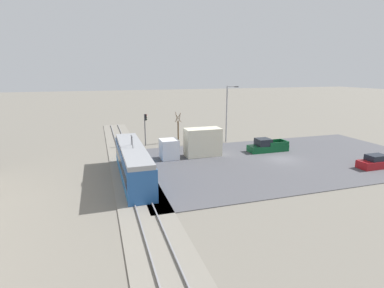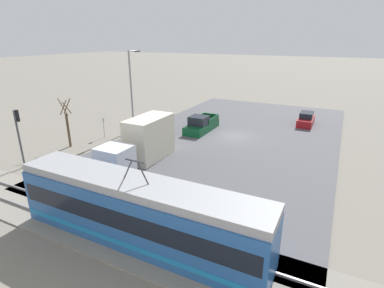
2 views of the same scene
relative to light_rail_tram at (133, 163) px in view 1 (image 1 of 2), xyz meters
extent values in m
plane|color=slate|center=(1.45, -19.24, -1.76)|extent=(320.00, 320.00, 0.00)
cube|color=#4C4C51|center=(1.45, -19.24, -1.72)|extent=(21.21, 38.00, 0.08)
cube|color=gray|center=(1.45, 0.00, -1.72)|extent=(66.41, 4.40, 0.08)
cube|color=gray|center=(1.45, -0.72, -1.61)|extent=(65.08, 0.10, 0.14)
cube|color=gray|center=(1.45, 0.72, -1.61)|extent=(65.08, 0.10, 0.14)
cube|color=#235193|center=(0.00, 0.00, -0.17)|extent=(14.09, 2.59, 3.04)
cube|color=black|center=(0.00, 0.00, 0.20)|extent=(13.66, 2.62, 1.01)
cube|color=#1970AD|center=(0.00, 0.00, -1.11)|extent=(13.94, 2.63, 0.29)
cube|color=gray|center=(0.00, 0.00, 1.57)|extent=(14.09, 2.38, 0.43)
cylinder|color=#2D2D33|center=(-0.45, 0.00, 2.34)|extent=(0.66, 0.07, 1.15)
cylinder|color=#2D2D33|center=(0.45, 0.00, 2.34)|extent=(0.66, 0.07, 1.15)
cube|color=#2D2D33|center=(0.00, 0.00, 2.89)|extent=(1.10, 0.08, 0.06)
cube|color=silver|center=(6.11, -5.35, -0.41)|extent=(2.38, 2.25, 2.54)
cube|color=beige|center=(6.11, -9.99, 0.18)|extent=(2.38, 4.77, 3.74)
cube|color=#196B38|center=(7.31, -9.99, 0.56)|extent=(0.02, 2.39, 0.93)
cube|color=#0C4723|center=(5.50, -19.64, -1.23)|extent=(2.10, 5.68, 0.90)
cube|color=black|center=(5.50, -18.84, -0.29)|extent=(1.93, 1.93, 0.98)
cube|color=#0C4723|center=(6.46, -20.83, -0.52)|extent=(0.13, 2.84, 0.53)
cube|color=#0C4723|center=(4.53, -20.83, -0.52)|extent=(0.13, 2.84, 0.53)
cube|color=#0C4723|center=(5.50, -22.36, -0.52)|extent=(1.93, 0.23, 0.53)
cube|color=red|center=(6.32, -22.45, -0.96)|extent=(0.14, 0.04, 0.18)
cube|color=maroon|center=(-5.01, -27.68, -1.23)|extent=(1.72, 4.27, 0.91)
cube|color=black|center=(-5.01, -27.68, -0.44)|extent=(1.48, 2.22, 0.67)
cylinder|color=#47474C|center=(14.45, -3.57, 0.68)|extent=(0.16, 0.16, 4.89)
cube|color=black|center=(14.45, -3.75, 2.65)|extent=(0.28, 0.22, 0.95)
sphere|color=red|center=(14.45, -3.87, 2.97)|extent=(0.18, 0.18, 0.18)
sphere|color=#3C2C06|center=(14.45, -3.87, 2.65)|extent=(0.18, 0.18, 0.18)
sphere|color=black|center=(14.45, -3.87, 2.33)|extent=(0.18, 0.18, 0.18)
cylinder|color=brown|center=(15.05, -8.98, -0.06)|extent=(0.24, 0.24, 3.42)
cylinder|color=brown|center=(15.30, -8.98, 2.19)|extent=(0.09, 0.96, 1.31)
cylinder|color=brown|center=(15.05, -8.73, 2.31)|extent=(1.15, 0.09, 1.59)
cylinder|color=brown|center=(14.80, -8.98, 2.19)|extent=(0.09, 0.96, 1.31)
cylinder|color=brown|center=(15.05, -9.23, 2.31)|extent=(1.15, 0.09, 1.59)
cylinder|color=gray|center=(12.79, -16.36, 2.75)|extent=(0.20, 0.20, 9.02)
cylinder|color=gray|center=(12.79, -17.16, 7.14)|extent=(0.12, 1.60, 0.12)
cube|color=#515156|center=(12.79, -17.91, 7.08)|extent=(0.36, 0.60, 0.18)
cylinder|color=gray|center=(14.02, -12.77, -0.67)|extent=(0.06, 0.06, 2.19)
cube|color=white|center=(14.02, -12.80, 0.20)|extent=(0.32, 0.02, 0.44)
cube|color=red|center=(14.02, -12.81, 0.20)|extent=(0.31, 0.01, 0.10)
camera|label=1|loc=(-30.65, 3.17, 9.34)|focal=28.00mm
camera|label=2|loc=(-8.53, 10.72, 8.54)|focal=28.00mm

